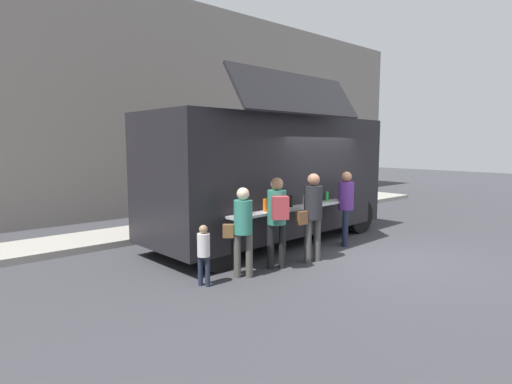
{
  "coord_description": "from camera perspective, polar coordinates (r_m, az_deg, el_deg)",
  "views": [
    {
      "loc": [
        -7.21,
        -4.72,
        2.33
      ],
      "look_at": [
        -1.42,
        1.91,
        1.3
      ],
      "focal_mm": 28.34,
      "sensor_mm": 36.0,
      "label": 1
    }
  ],
  "objects": [
    {
      "name": "child_near_queue",
      "position": [
        6.76,
        -7.4,
        -8.09
      ],
      "size": [
        0.21,
        0.21,
        1.03
      ],
      "rotation": [
        0.0,
        0.0,
        0.49
      ],
      "color": "#1F2538",
      "rests_on": "ground"
    },
    {
      "name": "curb_strip",
      "position": [
        10.22,
        -25.59,
        -6.74
      ],
      "size": [
        28.0,
        1.6,
        0.15
      ],
      "primitive_type": "cube",
      "color": "#9E998E",
      "rests_on": "ground"
    },
    {
      "name": "building_behind",
      "position": [
        14.05,
        -26.72,
        11.27
      ],
      "size": [
        32.0,
        2.4,
        7.25
      ],
      "primitive_type": "cube",
      "color": "gray",
      "rests_on": "ground"
    },
    {
      "name": "customer_front_ordering",
      "position": [
        8.05,
        7.97,
        -2.53
      ],
      "size": [
        0.58,
        0.36,
        1.77
      ],
      "rotation": [
        0.0,
        0.0,
        1.4
      ],
      "color": "#4A4846",
      "rests_on": "ground"
    },
    {
      "name": "ground_plane",
      "position": [
        8.93,
        15.28,
        -8.7
      ],
      "size": [
        60.0,
        60.0,
        0.0
      ],
      "primitive_type": "plane",
      "color": "#38383D"
    },
    {
      "name": "customer_rear_waiting",
      "position": [
        7.06,
        -1.95,
        -4.62
      ],
      "size": [
        0.47,
        0.45,
        1.6
      ],
      "rotation": [
        0.0,
        0.0,
        0.85
      ],
      "color": "#4C4942",
      "rests_on": "ground"
    },
    {
      "name": "customer_extra_browsing",
      "position": [
        9.52,
        12.57,
        -1.34
      ],
      "size": [
        0.35,
        0.35,
        1.72
      ],
      "rotation": [
        0.0,
        0.0,
        2.2
      ],
      "color": "#1C2339",
      "rests_on": "ground"
    },
    {
      "name": "food_truck_main",
      "position": [
        9.64,
        2.12,
        2.46
      ],
      "size": [
        6.27,
        3.04,
        3.79
      ],
      "rotation": [
        0.0,
        0.0,
        0.04
      ],
      "color": "black",
      "rests_on": "ground"
    },
    {
      "name": "customer_mid_with_backpack",
      "position": [
        7.53,
        3.01,
        -3.05
      ],
      "size": [
        0.49,
        0.56,
        1.73
      ],
      "rotation": [
        0.0,
        0.0,
        1.03
      ],
      "color": "black",
      "rests_on": "ground"
    },
    {
      "name": "trash_bin",
      "position": [
        14.07,
        6.85,
        -0.87
      ],
      "size": [
        0.6,
        0.6,
        0.99
      ],
      "primitive_type": "cylinder",
      "color": "#2C6634",
      "rests_on": "ground"
    }
  ]
}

